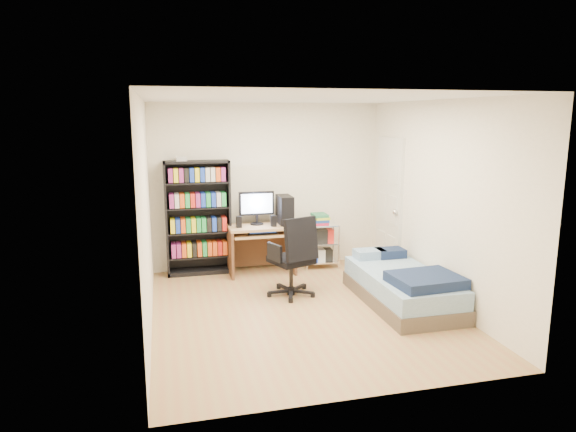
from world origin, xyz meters
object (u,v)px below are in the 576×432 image
object	(u,v)px
media_shelf	(198,216)
computer_desk	(267,229)
bed	(403,286)
office_chair	(293,271)

from	to	relation	value
media_shelf	computer_desk	xyz separation A→B (m)	(0.99, -0.17, -0.21)
media_shelf	computer_desk	world-z (taller)	media_shelf
media_shelf	bed	world-z (taller)	media_shelf
media_shelf	computer_desk	size ratio (longest dim) A/B	1.44
office_chair	media_shelf	bearing A→B (deg)	109.85
media_shelf	computer_desk	bearing A→B (deg)	-9.98
media_shelf	bed	bearing A→B (deg)	-38.81
bed	office_chair	bearing A→B (deg)	154.26
media_shelf	computer_desk	distance (m)	1.03
office_chair	bed	size ratio (longest dim) A/B	0.59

